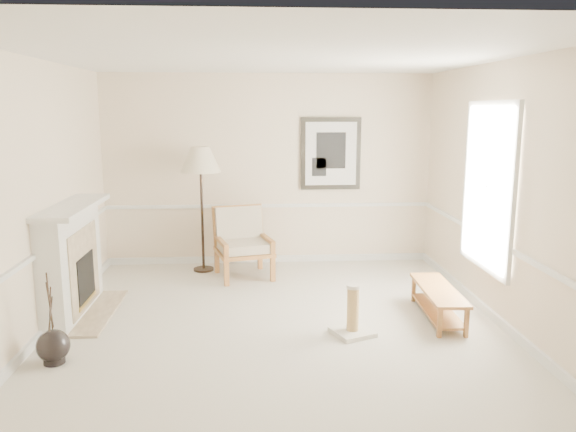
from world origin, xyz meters
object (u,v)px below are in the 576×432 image
(floor_vase, at_px, (53,347))
(armchair, at_px, (242,239))
(scratching_post, at_px, (353,319))
(bench, at_px, (438,298))
(floor_lamp, at_px, (201,163))

(floor_vase, height_order, armchair, armchair)
(floor_vase, relative_size, armchair, 0.91)
(armchair, bearing_deg, scratching_post, -76.74)
(bench, height_order, scratching_post, scratching_post)
(floor_vase, distance_m, bench, 4.12)
(floor_lamp, distance_m, bench, 3.81)
(armchair, bearing_deg, floor_vase, -136.84)
(bench, relative_size, scratching_post, 2.27)
(floor_vase, height_order, scratching_post, floor_vase)
(floor_vase, bearing_deg, armchair, 58.00)
(bench, bearing_deg, scratching_post, -158.54)
(armchair, xyz_separation_m, floor_lamp, (-0.58, 0.26, 1.07))
(floor_vase, xyz_separation_m, scratching_post, (2.95, 0.51, 0.01))
(armchair, relative_size, scratching_post, 1.79)
(floor_lamp, xyz_separation_m, bench, (2.86, -2.12, -1.37))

